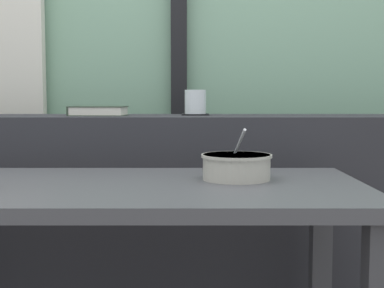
# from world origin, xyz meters

# --- Properties ---
(window_divider_post) EXTENTS (0.07, 0.05, 2.60)m
(window_divider_post) POSITION_xyz_m (0.09, 1.02, 1.30)
(window_divider_post) COLOR black
(window_divider_post) RESTS_ON ground
(dark_console_ledge) EXTENTS (2.80, 0.34, 0.85)m
(dark_console_ledge) POSITION_xyz_m (0.00, 0.55, 0.42)
(dark_console_ledge) COLOR #2D2D33
(dark_console_ledge) RESTS_ON ground
(breakfast_table) EXTENTS (1.28, 0.63, 0.69)m
(breakfast_table) POSITION_xyz_m (-0.04, -0.04, 0.59)
(breakfast_table) COLOR #414145
(breakfast_table) RESTS_ON ground
(coaster_square) EXTENTS (0.10, 0.10, 0.00)m
(coaster_square) POSITION_xyz_m (0.16, 0.60, 0.85)
(coaster_square) COLOR black
(coaster_square) RESTS_ON dark_console_ledge
(juice_glass) EXTENTS (0.08, 0.08, 0.09)m
(juice_glass) POSITION_xyz_m (0.16, 0.60, 0.89)
(juice_glass) COLOR white
(juice_glass) RESTS_ON coaster_square
(closed_book) EXTENTS (0.21, 0.15, 0.03)m
(closed_book) POSITION_xyz_m (-0.19, 0.55, 0.87)
(closed_book) COLOR #334233
(closed_book) RESTS_ON dark_console_ledge
(soup_bowl) EXTENTS (0.19, 0.19, 0.14)m
(soup_bowl) POSITION_xyz_m (0.27, 0.03, 0.73)
(soup_bowl) COLOR #BCB7A8
(soup_bowl) RESTS_ON breakfast_table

